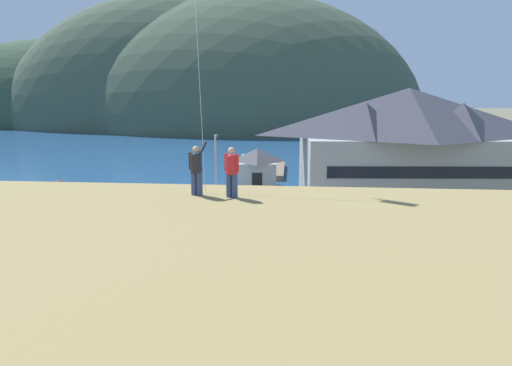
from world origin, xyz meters
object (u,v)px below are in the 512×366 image
harbor_lodge (406,140)px  moored_boat_wharfside (248,165)px  storage_shed_near_lot (63,214)px  storage_shed_waterside (257,168)px  parked_car_back_row_right (473,238)px  person_companion (232,171)px  parking_light_pole (216,174)px  parked_car_front_row_silver (391,258)px  parked_car_corner_spot (102,258)px  parked_car_mid_row_far (363,231)px  parked_car_mid_row_center (246,224)px  parked_car_front_row_end (484,272)px  wharf_dock (272,171)px  person_kite_flyer (196,168)px

harbor_lodge → moored_boat_wharfside: size_ratio=3.02×
storage_shed_near_lot → storage_shed_waterside: 23.65m
parked_car_back_row_right → person_companion: 21.24m
storage_shed_waterside → parking_light_pole: parking_light_pole is taller
person_companion → parked_car_front_row_silver: bearing=51.6°
parked_car_corner_spot → parked_car_mid_row_far: same height
parked_car_mid_row_center → parked_car_front_row_end: same height
harbor_lodge → parked_car_corner_spot: bearing=-136.0°
parked_car_back_row_right → parked_car_corner_spot: bearing=-166.3°
moored_boat_wharfside → parking_light_pole: size_ratio=1.04×
parked_car_front_row_silver → person_companion: 14.53m
storage_shed_near_lot → person_companion: 18.78m
parked_car_back_row_right → parked_car_mid_row_far: (-7.17, 0.73, 0.00)m
parking_light_pole → wharf_dock: bearing=81.6°
parked_car_mid_row_center → parking_light_pole: (-2.73, 2.96, 3.19)m
storage_shed_waterside → person_kite_flyer: (0.53, -32.67, 5.64)m
parked_car_mid_row_center → person_kite_flyer: person_kite_flyer is taller
wharf_dock → person_companion: person_companion is taller
parked_car_front_row_end → parked_car_back_row_right: 6.01m
parked_car_mid_row_center → person_kite_flyer: (-0.02, -15.75, 6.93)m
storage_shed_waterside → parked_car_corner_spot: bearing=-106.4°
storage_shed_near_lot → moored_boat_wharfside: storage_shed_near_lot is taller
harbor_lodge → parked_car_mid_row_far: bearing=-113.0°
parked_car_front_row_silver → parked_car_corner_spot: same height
person_companion → parked_car_back_row_right: bearing=44.8°
parked_car_corner_spot → person_kite_flyer: person_kite_flyer is taller
harbor_lodge → person_companion: 33.35m
parked_car_front_row_end → storage_shed_near_lot: bearing=171.6°
person_kite_flyer → harbor_lodge: bearing=63.6°
person_kite_flyer → person_companion: size_ratio=1.07×
storage_shed_near_lot → parked_car_mid_row_center: bearing=17.6°
parked_car_mid_row_center → parked_car_mid_row_far: same height
storage_shed_waterside → parking_light_pole: size_ratio=0.68×
storage_shed_waterside → person_companion: size_ratio=2.81×
storage_shed_waterside → parked_car_mid_row_far: 20.13m
parked_car_mid_row_center → parked_car_front_row_silver: (9.21, -5.97, 0.00)m
parked_car_front_row_silver → parked_car_corner_spot: size_ratio=1.01×
storage_shed_near_lot → person_companion: person_companion is taller
parked_car_mid_row_center → parked_car_mid_row_far: 8.41m
harbor_lodge → parked_car_front_row_silver: 21.68m
person_kite_flyer → moored_boat_wharfside: bearing=93.6°
harbor_lodge → storage_shed_waterside: 16.08m
harbor_lodge → parked_car_back_row_right: (0.60, -16.20, -4.87)m
storage_shed_near_lot → parked_car_mid_row_far: bearing=7.5°
parked_car_back_row_right → parked_car_mid_row_far: bearing=174.2°
parked_car_front_row_end → person_kite_flyer: person_kite_flyer is taller
storage_shed_waterside → parked_car_mid_row_center: bearing=-88.1°
storage_shed_near_lot → storage_shed_waterside: (11.42, 20.70, -0.24)m
parked_car_front_row_silver → parked_car_mid_row_far: (-0.87, 4.87, 0.00)m
parked_car_mid_row_far → person_companion: bearing=-115.4°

